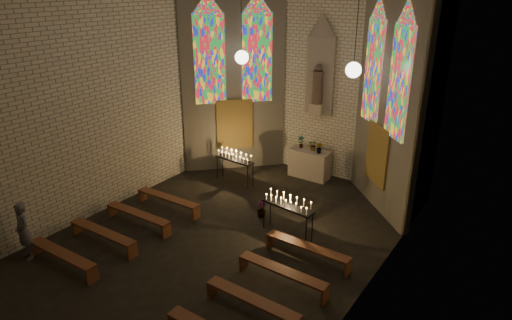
# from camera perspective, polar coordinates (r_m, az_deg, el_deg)

# --- Properties ---
(floor) EXTENTS (12.00, 12.00, 0.00)m
(floor) POSITION_cam_1_polar(r_m,az_deg,el_deg) (12.24, -5.68, -10.74)
(floor) COLOR black
(floor) RESTS_ON ground
(room) EXTENTS (8.22, 12.43, 7.00)m
(room) POSITION_cam_1_polar(r_m,az_deg,el_deg) (13.36, 3.07, 9.50)
(room) COLOR beige
(room) RESTS_ON ground
(altar) EXTENTS (1.40, 0.60, 1.00)m
(altar) POSITION_cam_1_polar(r_m,az_deg,el_deg) (16.07, 6.70, -0.48)
(altar) COLOR #AB9F8B
(altar) RESTS_ON ground
(flower_vase_left) EXTENTS (0.27, 0.21, 0.45)m
(flower_vase_left) POSITION_cam_1_polar(r_m,az_deg,el_deg) (16.02, 5.65, 2.27)
(flower_vase_left) COLOR #4C723F
(flower_vase_left) RESTS_ON altar
(flower_vase_center) EXTENTS (0.39, 0.36, 0.38)m
(flower_vase_center) POSITION_cam_1_polar(r_m,az_deg,el_deg) (15.85, 7.19, 1.84)
(flower_vase_center) COLOR #4C723F
(flower_vase_center) RESTS_ON altar
(flower_vase_right) EXTENTS (0.26, 0.23, 0.41)m
(flower_vase_right) POSITION_cam_1_polar(r_m,az_deg,el_deg) (15.59, 7.95, 1.53)
(flower_vase_right) COLOR #4C723F
(flower_vase_right) RESTS_ON altar
(aisle_flower_pot) EXTENTS (0.31, 0.31, 0.48)m
(aisle_flower_pot) POSITION_cam_1_polar(r_m,az_deg,el_deg) (13.47, 0.68, -6.16)
(aisle_flower_pot) COLOR #4C723F
(aisle_flower_pot) RESTS_ON ground
(votive_stand_left) EXTENTS (1.50, 0.48, 1.09)m
(votive_stand_left) POSITION_cam_1_polar(r_m,az_deg,el_deg) (15.38, -2.69, 0.34)
(votive_stand_left) COLOR black
(votive_stand_left) RESTS_ON ground
(votive_stand_right) EXTENTS (1.55, 0.53, 1.12)m
(votive_stand_right) POSITION_cam_1_polar(r_m,az_deg,el_deg) (12.25, 4.01, -5.45)
(votive_stand_right) COLOR black
(votive_stand_right) RESTS_ON ground
(pew_left_0) EXTENTS (2.24, 0.35, 0.43)m
(pew_left_0) POSITION_cam_1_polar(r_m,az_deg,el_deg) (14.05, -10.94, -4.84)
(pew_left_0) COLOR #572D18
(pew_left_0) RESTS_ON ground
(pew_right_0) EXTENTS (2.24, 0.35, 0.43)m
(pew_right_0) POSITION_cam_1_polar(r_m,az_deg,el_deg) (11.55, 6.44, -10.89)
(pew_right_0) COLOR #572D18
(pew_right_0) RESTS_ON ground
(pew_left_1) EXTENTS (2.24, 0.35, 0.43)m
(pew_left_1) POSITION_cam_1_polar(r_m,az_deg,el_deg) (13.35, -14.56, -6.69)
(pew_left_1) COLOR #572D18
(pew_left_1) RESTS_ON ground
(pew_right_1) EXTENTS (2.24, 0.35, 0.43)m
(pew_right_1) POSITION_cam_1_polar(r_m,az_deg,el_deg) (10.68, 3.31, -13.83)
(pew_right_1) COLOR #572D18
(pew_right_1) RESTS_ON ground
(pew_left_2) EXTENTS (2.24, 0.35, 0.43)m
(pew_left_2) POSITION_cam_1_polar(r_m,az_deg,el_deg) (12.71, -18.60, -8.71)
(pew_left_2) COLOR #572D18
(pew_left_2) RESTS_ON ground
(pew_right_2) EXTENTS (2.24, 0.35, 0.43)m
(pew_right_2) POSITION_cam_1_polar(r_m,az_deg,el_deg) (9.87, -0.47, -17.22)
(pew_right_2) COLOR #572D18
(pew_right_2) RESTS_ON ground
(pew_left_3) EXTENTS (2.24, 0.35, 0.43)m
(pew_left_3) POSITION_cam_1_polar(r_m,az_deg,el_deg) (12.16, -23.08, -10.88)
(pew_left_3) COLOR #572D18
(pew_left_3) RESTS_ON ground
(visitor) EXTENTS (0.61, 0.45, 1.52)m
(visitor) POSITION_cam_1_polar(r_m,az_deg,el_deg) (12.74, -27.08, -7.90)
(visitor) COLOR #55535F
(visitor) RESTS_ON ground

